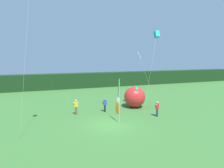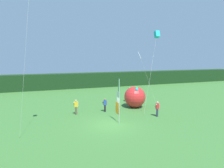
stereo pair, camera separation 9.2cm
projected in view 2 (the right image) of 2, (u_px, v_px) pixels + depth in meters
name	position (u px, v px, depth m)	size (l,w,h in m)	color
ground_plane	(111.00, 125.00, 18.11)	(120.00, 120.00, 0.00)	#3D7533
distant_treeline	(77.00, 81.00, 39.12)	(80.00, 2.40, 3.08)	#193819
banner_flag	(118.00, 101.00, 18.61)	(0.06, 1.03, 4.40)	#B7B7BC
person_near_banner	(76.00, 107.00, 21.18)	(0.55, 0.48, 1.72)	brown
person_mid_field	(157.00, 109.00, 20.47)	(0.55, 0.48, 1.69)	#2D334C
person_far_left	(105.00, 105.00, 22.27)	(0.55, 0.48, 1.62)	black
inflatable_balloon	(135.00, 97.00, 24.16)	(2.72, 2.72, 2.81)	red
kite_cyan_box_0	(157.00, 34.00, 23.12)	(3.26, 3.02, 9.69)	brown
kite_white_diamond_2	(140.00, 57.00, 23.73)	(2.77, 1.02, 7.12)	brown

